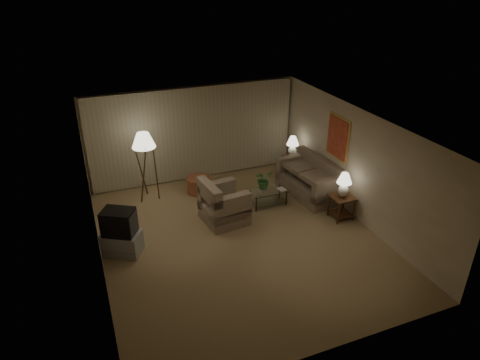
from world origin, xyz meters
name	(u,v)px	position (x,y,z in m)	size (l,w,h in m)	color
ground	(239,238)	(0.00, 0.00, 0.00)	(7.00, 7.00, 0.00)	tan
room_shell	(217,144)	(0.02, 1.51, 1.75)	(6.04, 7.02, 2.72)	beige
sofa	(308,181)	(2.50, 1.25, 0.41)	(2.05, 1.35, 0.82)	gray
armchair	(224,205)	(-0.05, 0.85, 0.43)	(1.23, 1.19, 0.86)	gray
side_table_near	(342,203)	(2.65, -0.10, 0.41)	(0.54, 0.54, 0.60)	#35210E
side_table_far	(292,163)	(2.65, 2.50, 0.39)	(0.44, 0.37, 0.60)	#35210E
table_lamp_near	(344,183)	(2.65, -0.10, 0.97)	(0.36, 0.36, 0.62)	white
table_lamp_far	(293,145)	(2.65, 2.50, 0.97)	(0.36, 0.36, 0.62)	white
coffee_table	(268,195)	(1.27, 1.15, 0.27)	(0.99, 0.54, 0.41)	silver
tv_cabinet	(122,243)	(-2.55, 0.42, 0.25)	(0.95, 0.84, 0.50)	#9C9D9F
crt_tv	(119,222)	(-2.55, 0.42, 0.78)	(0.80, 0.73, 0.56)	black
floor_lamp	(146,165)	(-1.55, 2.64, 0.97)	(0.60, 0.60, 1.85)	#35210E
ottoman	(199,185)	(-0.21, 2.48, 0.22)	(0.65, 0.65, 0.44)	#A25B37
vase	(263,189)	(1.12, 1.15, 0.49)	(0.14, 0.14, 0.15)	white
flowers	(264,178)	(1.12, 1.15, 0.81)	(0.44, 0.38, 0.49)	#387333
book	(279,190)	(1.52, 1.05, 0.42)	(0.18, 0.24, 0.02)	olive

